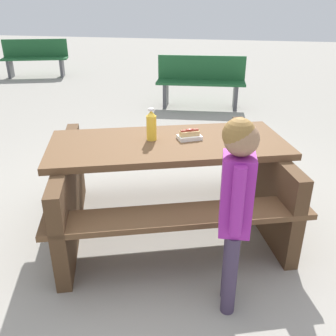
# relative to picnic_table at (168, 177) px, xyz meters

# --- Properties ---
(ground_plane) EXTENTS (30.00, 30.00, 0.00)m
(ground_plane) POSITION_rel_picnic_table_xyz_m (0.00, 0.00, -0.44)
(ground_plane) COLOR gray
(ground_plane) RESTS_ON ground
(picnic_table) EXTENTS (2.16, 1.92, 0.75)m
(picnic_table) POSITION_rel_picnic_table_xyz_m (0.00, 0.00, 0.00)
(picnic_table) COLOR brown
(picnic_table) RESTS_ON ground
(soda_bottle) EXTENTS (0.08, 0.08, 0.25)m
(soda_bottle) POSITION_rel_picnic_table_xyz_m (-0.13, 0.01, 0.42)
(soda_bottle) COLOR yellow
(soda_bottle) RESTS_ON picnic_table
(hotdog_tray) EXTENTS (0.21, 0.18, 0.08)m
(hotdog_tray) POSITION_rel_picnic_table_xyz_m (0.15, 0.08, 0.34)
(hotdog_tray) COLOR white
(hotdog_tray) RESTS_ON picnic_table
(child_in_coat) EXTENTS (0.19, 0.30, 1.21)m
(child_in_coat) POSITION_rel_picnic_table_xyz_m (0.54, -0.80, 0.33)
(child_in_coat) COLOR #3F334C
(child_in_coat) RESTS_ON ground
(park_bench_near) EXTENTS (1.53, 0.52, 0.85)m
(park_bench_near) POSITION_rel_picnic_table_xyz_m (-0.17, 3.75, 0.00)
(park_bench_near) COLOR #1E592D
(park_bench_near) RESTS_ON ground
(park_bench_mid) EXTENTS (1.55, 0.85, 0.85)m
(park_bench_mid) POSITION_rel_picnic_table_xyz_m (-4.35, 5.66, 0.00)
(park_bench_mid) COLOR #1E592D
(park_bench_mid) RESTS_ON ground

